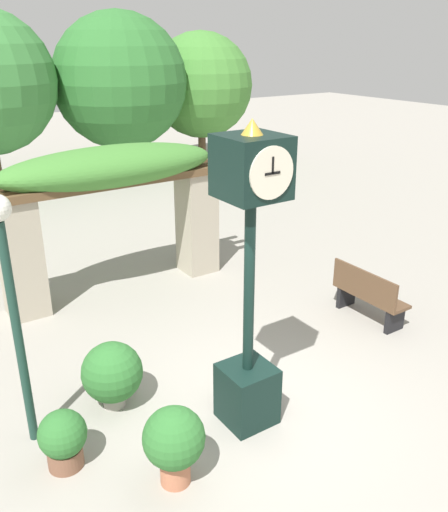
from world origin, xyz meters
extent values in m
plane|color=gray|center=(0.00, 0.00, 0.00)|extent=(60.00, 60.00, 0.00)
cube|color=black|center=(-0.20, 0.08, 0.37)|extent=(0.59, 0.59, 0.74)
cylinder|color=black|center=(-0.20, 0.08, 1.75)|extent=(0.12, 0.12, 2.03)
cylinder|color=gold|center=(-0.20, 0.08, 2.79)|extent=(0.19, 0.19, 0.04)
cube|color=black|center=(-0.20, 0.08, 3.13)|extent=(0.64, 0.64, 0.64)
cylinder|color=beige|center=(-0.20, -0.25, 3.13)|extent=(0.52, 0.02, 0.52)
cylinder|color=beige|center=(-0.20, 0.41, 3.13)|extent=(0.52, 0.02, 0.52)
cube|color=black|center=(-0.20, -0.26, 3.13)|extent=(0.18, 0.01, 0.02)
cube|color=black|center=(-0.20, -0.26, 3.20)|extent=(0.02, 0.01, 0.16)
cone|color=gold|center=(-0.20, 0.08, 3.52)|extent=(0.22, 0.22, 0.16)
cube|color=#A89E89|center=(-1.67, 4.34, 1.00)|extent=(0.63, 0.63, 1.99)
cube|color=#A89E89|center=(1.67, 4.34, 1.00)|extent=(0.63, 0.63, 1.99)
cube|color=brown|center=(0.00, 4.03, 2.06)|extent=(4.57, 0.10, 0.13)
cube|color=brown|center=(0.00, 4.34, 2.06)|extent=(4.57, 0.10, 0.13)
cube|color=brown|center=(0.00, 4.66, 2.06)|extent=(4.57, 0.10, 0.13)
ellipsoid|color=#427F33|center=(0.00, 4.34, 2.30)|extent=(3.84, 1.23, 0.70)
cylinder|color=#B26B4C|center=(-1.41, -0.32, 0.16)|extent=(0.32, 0.32, 0.33)
sphere|color=#2D6B2D|center=(-1.41, -0.32, 0.57)|extent=(0.65, 0.65, 0.65)
cylinder|color=gray|center=(-1.44, 1.23, 0.10)|extent=(0.28, 0.28, 0.20)
sphere|color=#2D6B2D|center=(-1.44, 1.23, 0.49)|extent=(0.76, 0.76, 0.76)
cylinder|color=brown|center=(-2.30, 0.54, 0.11)|extent=(0.38, 0.38, 0.23)
sphere|color=#2D6B2D|center=(-2.30, 0.54, 0.42)|extent=(0.52, 0.52, 0.52)
cube|color=brown|center=(2.99, 1.05, 0.41)|extent=(0.42, 1.32, 0.05)
cube|color=brown|center=(2.80, 1.05, 0.67)|extent=(0.04, 1.32, 0.45)
cube|color=black|center=(2.99, 0.52, 0.20)|extent=(0.38, 0.08, 0.39)
cube|color=black|center=(2.99, 1.57, 0.20)|extent=(0.38, 0.08, 0.39)
cylinder|color=#19382D|center=(-2.46, 1.18, 1.33)|extent=(0.10, 0.10, 2.65)
cylinder|color=brown|center=(3.81, 12.58, 0.77)|extent=(0.28, 0.28, 1.53)
sphere|color=#2D6B2D|center=(3.81, 12.58, 3.02)|extent=(4.25, 4.25, 4.25)
cylinder|color=brown|center=(7.07, 12.98, 0.72)|extent=(0.28, 0.28, 1.44)
sphere|color=#427F33|center=(7.07, 12.98, 2.72)|extent=(3.67, 3.67, 3.67)
camera|label=1|loc=(-3.42, -4.25, 4.35)|focal=38.00mm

